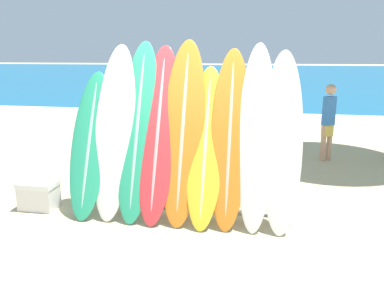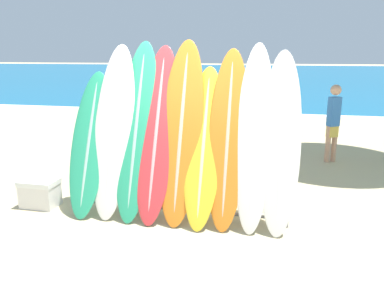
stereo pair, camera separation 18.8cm
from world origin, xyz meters
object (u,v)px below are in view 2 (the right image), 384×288
Objects in this scene: surfboard_slot_1 at (114,130)px; person_far_right at (170,95)px; person_far_left at (248,118)px; surfboard_slot_3 at (157,132)px; surfboard_slot_5 at (204,146)px; person_mid_beach at (286,96)px; person_near_water at (333,120)px; surfboard_slot_0 at (90,143)px; surfboard_rack at (180,186)px; cooler_box at (40,193)px; surfboard_slot_6 at (228,137)px; surfboard_slot_8 at (281,141)px; surfboard_slot_2 at (137,129)px; surfboard_slot_7 at (254,136)px; surfboard_slot_4 at (181,130)px.

person_far_right is (-1.26, 7.41, -0.34)m from surfboard_slot_1.
surfboard_slot_3 is at bearing -82.99° from person_far_left.
surfboard_slot_5 reaches higher than person_far_right.
person_far_right is at bearing 114.26° from person_mid_beach.
surfboard_slot_0 is at bearing 7.45° from person_near_water.
surfboard_slot_1 is at bearing -92.45° from person_far_left.
surfboard_rack is at bearing -5.47° from surfboard_slot_1.
person_mid_beach is 8.73m from cooler_box.
cooler_box is at bearing 174.33° from person_mid_beach.
surfboard_slot_6 is 3.76m from person_near_water.
surfboard_slot_3 is 4.31m from person_near_water.
surfboard_slot_0 is 0.87× the size of surfboard_slot_8.
surfboard_slot_1 is at bearing 7.36° from cooler_box.
cooler_box is at bearing -177.24° from surfboard_slot_5.
surfboard_slot_2 reaches higher than surfboard_slot_6.
surfboard_slot_0 is at bearing -172.83° from surfboard_slot_2.
surfboard_slot_7 is at bearing 1.58° from surfboard_slot_0.
surfboard_slot_5 is at bearing -3.55° from surfboard_slot_2.
person_near_water reaches higher than cooler_box.
surfboard_slot_3 is 1.33m from surfboard_slot_7.
surfboard_slot_3 is at bearing -151.39° from person_far_right.
surfboard_slot_1 reaches higher than surfboard_slot_8.
person_mid_beach is at bearing 80.69° from surfboard_slot_5.
surfboard_slot_7 is 3.61m from person_near_water.
surfboard_slot_3 reaches higher than surfboard_slot_8.
surfboard_slot_7 is at bearing 3.22° from surfboard_slot_5.
surfboard_slot_5 is (0.66, -0.05, -0.15)m from surfboard_slot_3.
surfboard_slot_7 is 0.34m from surfboard_slot_8.
surfboard_slot_4 is at bearing 177.75° from surfboard_slot_6.
surfboard_slot_3 is at bearing 179.04° from surfboard_slot_6.
surfboard_slot_6 reaches higher than person_mid_beach.
surfboard_slot_0 is 0.96× the size of surfboard_slot_5.
surfboard_slot_8 is at bearing -53.96° from person_far_left.
surfboard_slot_5 reaches higher than person_near_water.
surfboard_slot_1 is 1.53m from cooler_box.
surfboard_slot_3 is (-0.34, 0.11, 0.72)m from surfboard_rack.
surfboard_slot_0 is at bearing 179.16° from person_mid_beach.
surfboard_slot_8 is (1.96, -0.03, -0.06)m from surfboard_slot_2.
surfboard_slot_2 is at bearing -87.74° from person_far_left.
cooler_box is at bearing -174.63° from surfboard_slot_3.
surfboard_slot_4 is 0.37m from surfboard_slot_5.
person_far_right is (-1.89, 7.39, -0.33)m from surfboard_slot_3.
person_near_water is 0.99× the size of person_far_left.
surfboard_slot_1 reaches higher than person_mid_beach.
surfboard_slot_4 reaches higher than surfboard_slot_3.
surfboard_slot_1 reaches higher than person_far_left.
surfboard_rack is 7.83m from person_far_right.
surfboard_slot_6 is at bearing -1.16° from surfboard_slot_2.
surfboard_slot_5 is at bearing -173.89° from surfboard_slot_6.
person_far_right is at bearing 90.67° from cooler_box.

